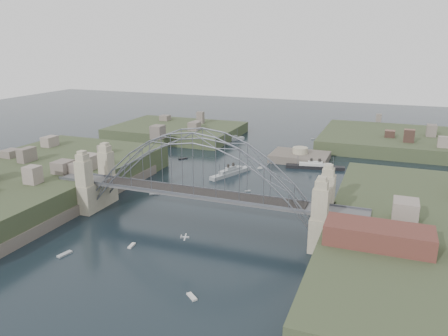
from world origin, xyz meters
TOP-DOWN VIEW (x-y plane):
  - ground at (0.00, 0.00)m, footprint 500.00×500.00m
  - bridge at (0.00, 0.00)m, footprint 84.00×13.80m
  - shore_west at (-57.32, 0.00)m, footprint 50.50×90.00m
  - shore_east at (57.32, 0.00)m, footprint 50.50×90.00m
  - headland_nw at (-55.00, 95.00)m, footprint 60.00×45.00m
  - headland_ne at (50.00, 110.00)m, footprint 70.00×55.00m
  - fort_island at (12.00, 70.00)m, footprint 22.00×16.00m
  - wharf_shed at (44.00, -14.00)m, footprint 20.00×8.00m
  - finger_pier at (39.00, -28.00)m, footprint 4.00×22.00m
  - naval_cruiser_near at (-6.90, 42.45)m, footprint 9.50×18.47m
  - naval_cruiser_far at (-26.66, 92.51)m, footprint 12.35×14.35m
  - ocean_liner at (19.55, 61.13)m, footprint 21.50×6.68m
  - aeroplane at (5.62, -19.98)m, footprint 1.90×3.30m
  - small_boat_a at (-21.88, 14.70)m, footprint 2.92×2.08m
  - small_boat_b at (4.25, 27.81)m, footprint 1.68×1.76m
  - small_boat_c at (-9.05, -17.92)m, footprint 1.16×2.70m
  - small_boat_d at (27.15, 43.62)m, footprint 1.99×1.77m
  - small_boat_e at (-32.21, 55.72)m, footprint 3.17×3.69m
  - small_boat_f at (0.59, 53.60)m, footprint 1.74×1.65m
  - small_boat_g at (12.87, -31.89)m, footprint 2.72×2.41m
  - small_boat_h at (-16.70, 80.20)m, footprint 1.78×2.11m
  - small_boat_i at (28.79, 14.80)m, footprint 2.88×1.48m
  - small_boat_j at (-20.64, -26.89)m, footprint 1.83×3.63m
  - small_boat_k at (9.97, 110.43)m, footprint 1.83×1.42m

SIDE VIEW (x-z plane):
  - fort_island at x=12.00m, z-range -5.04..4.36m
  - ground at x=0.00m, z-range 0.00..0.00m
  - small_boat_a at x=-21.88m, z-range -0.08..0.38m
  - small_boat_b at x=4.25m, z-range -0.08..0.38m
  - small_boat_c at x=-9.05m, z-range -0.08..0.38m
  - small_boat_d at x=27.15m, z-range -0.08..0.38m
  - small_boat_e at x=-32.21m, z-range -0.08..0.38m
  - small_boat_g at x=12.87m, z-range -0.08..0.38m
  - small_boat_h at x=-16.70m, z-range -0.08..0.38m
  - small_boat_j at x=-20.64m, z-range -0.08..0.38m
  - small_boat_k at x=9.97m, z-range -0.08..0.38m
  - small_boat_f at x=0.59m, z-range -0.42..1.01m
  - headland_nw at x=-55.00m, z-range -4.00..5.00m
  - finger_pier at x=39.00m, z-range 0.00..1.40m
  - headland_ne at x=50.00m, z-range -4.00..5.50m
  - small_boat_i at x=28.79m, z-range -0.39..1.99m
  - ocean_liner at x=19.55m, z-range -1.80..3.43m
  - naval_cruiser_far at x=-26.66m, z-range -1.94..3.69m
  - naval_cruiser_near at x=-6.90m, z-range -1.96..3.72m
  - shore_west at x=-57.32m, z-range -4.03..7.97m
  - shore_east at x=57.32m, z-range -4.03..7.97m
  - aeroplane at x=5.62m, z-range 5.53..6.02m
  - wharf_shed at x=44.00m, z-range 8.00..12.00m
  - bridge at x=0.00m, z-range 0.02..24.62m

